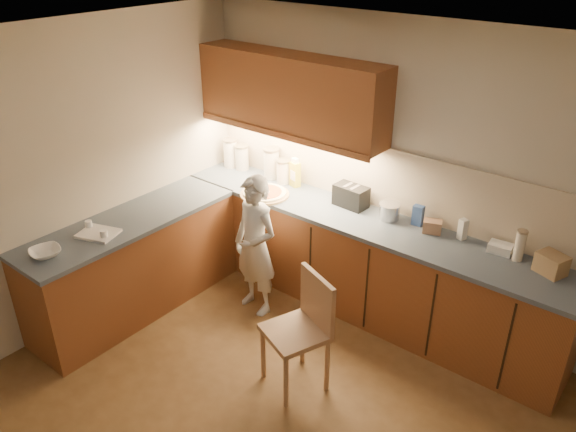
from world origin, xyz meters
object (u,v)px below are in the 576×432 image
Objects in this scene: toaster at (351,196)px; oil_jug at (295,173)px; child at (255,246)px; pizza_on_board at (265,193)px; wooden_chair at (304,324)px.

oil_jug is at bearing -179.13° from toaster.
toaster is at bearing 64.97° from child.
child reaches higher than oil_jug.
child is (0.27, -0.45, -0.28)m from pizza_on_board.
oil_jug reaches higher than pizza_on_board.
toaster is (0.76, 0.32, 0.08)m from pizza_on_board.
toaster is at bearing 129.97° from wooden_chair.
child is 4.20× the size of toaster.
wooden_chair is (1.18, -0.94, -0.39)m from pizza_on_board.
pizza_on_board is 1.60× the size of oil_jug.
toaster is at bearing 22.95° from pizza_on_board.
pizza_on_board is 1.56m from wooden_chair.
toaster reaches higher than wooden_chair.
pizza_on_board is 0.35× the size of child.
pizza_on_board reaches higher than wooden_chair.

